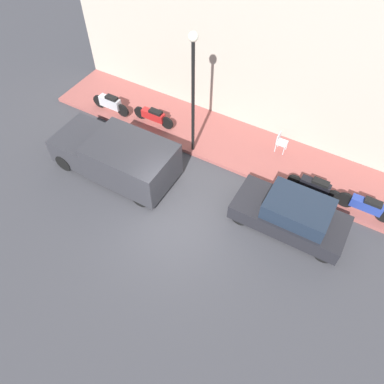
% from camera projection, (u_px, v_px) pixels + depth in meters
% --- Properties ---
extents(ground_plane, '(60.00, 60.00, 0.00)m').
position_uv_depth(ground_plane, '(173.00, 223.00, 13.03)').
color(ground_plane, '#38383D').
extents(sidewalk, '(2.73, 16.27, 0.15)m').
position_uv_depth(sidewalk, '(230.00, 143.00, 15.46)').
color(sidewalk, '#934C47').
rests_on(sidewalk, ground_plane).
extents(building_facade, '(0.30, 16.27, 7.91)m').
position_uv_depth(building_facade, '(258.00, 37.00, 13.27)').
color(building_facade, '#B2A899').
rests_on(building_facade, ground_plane).
extents(parked_car, '(1.69, 3.81, 1.36)m').
position_uv_depth(parked_car, '(292.00, 215.00, 12.47)').
color(parked_car, black).
rests_on(parked_car, ground_plane).
extents(delivery_van, '(2.08, 4.73, 1.62)m').
position_uv_depth(delivery_van, '(116.00, 156.00, 13.91)').
color(delivery_van, '#2D2D33').
rests_on(delivery_van, ground_plane).
extents(motorcycle_red, '(0.30, 1.93, 0.72)m').
position_uv_depth(motorcycle_red, '(153.00, 116.00, 15.80)').
color(motorcycle_red, '#B21E1E').
rests_on(motorcycle_red, sidewalk).
extents(scooter_silver, '(0.30, 1.87, 0.83)m').
position_uv_depth(scooter_silver, '(110.00, 103.00, 16.26)').
color(scooter_silver, '#B7B7BF').
rests_on(scooter_silver, sidewalk).
extents(motorcycle_blue, '(0.30, 2.00, 0.77)m').
position_uv_depth(motorcycle_blue, '(367.00, 206.00, 12.77)').
color(motorcycle_blue, navy).
rests_on(motorcycle_blue, sidewalk).
extents(motorcycle_black, '(0.30, 2.00, 0.74)m').
position_uv_depth(motorcycle_black, '(315.00, 186.00, 13.36)').
color(motorcycle_black, black).
rests_on(motorcycle_black, sidewalk).
extents(streetlamp, '(0.33, 0.33, 4.94)m').
position_uv_depth(streetlamp, '(193.00, 81.00, 12.64)').
color(streetlamp, black).
rests_on(streetlamp, sidewalk).
extents(cafe_chair, '(0.40, 0.40, 0.81)m').
position_uv_depth(cafe_chair, '(281.00, 141.00, 14.72)').
color(cafe_chair, silver).
rests_on(cafe_chair, sidewalk).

